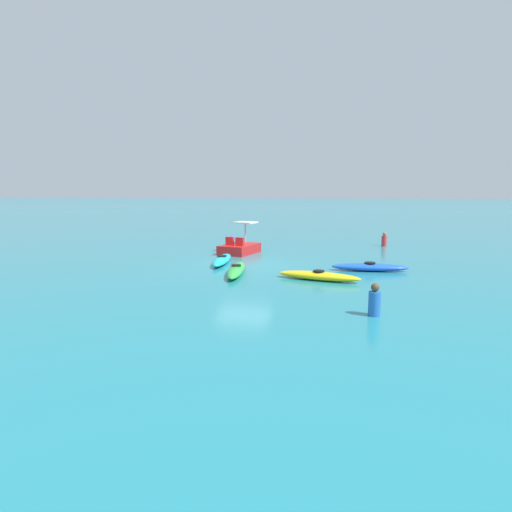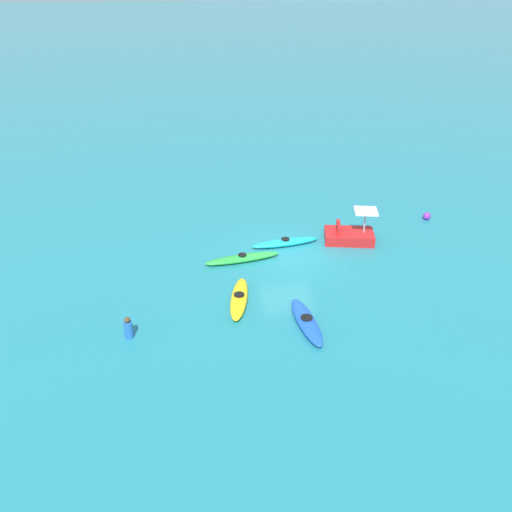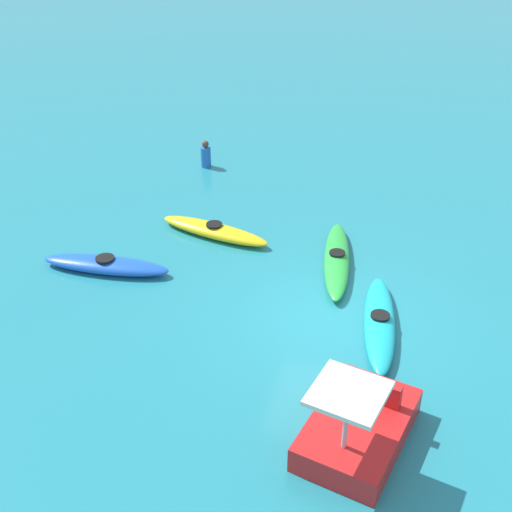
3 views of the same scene
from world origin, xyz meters
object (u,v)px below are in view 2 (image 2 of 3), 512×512
object	(u,v)px
buoy_purple	(427,216)
kayak_green	(242,258)
kayak_blue	(306,322)
kayak_yellow	(239,298)
person_by_kayaks	(128,329)
pedal_boat_red	(349,235)
kayak_cyan	(285,242)

from	to	relation	value
buoy_purple	kayak_green	bearing A→B (deg)	16.90
kayak_blue	kayak_yellow	bearing A→B (deg)	-40.22
kayak_yellow	kayak_green	xyz separation A→B (m)	(-0.55, -3.35, -0.00)
buoy_purple	person_by_kayaks	world-z (taller)	person_by_kayaks
kayak_yellow	buoy_purple	size ratio (longest dim) A/B	7.81
kayak_blue	pedal_boat_red	xyz separation A→B (m)	(-3.76, -6.64, 0.17)
kayak_yellow	pedal_boat_red	bearing A→B (deg)	-142.51
kayak_blue	kayak_cyan	world-z (taller)	same
buoy_purple	kayak_yellow	bearing A→B (deg)	30.64
kayak_cyan	buoy_purple	distance (m)	8.42
kayak_cyan	person_by_kayaks	xyz separation A→B (m)	(7.09, 6.41, 0.22)
kayak_cyan	buoy_purple	bearing A→B (deg)	-167.12
kayak_blue	buoy_purple	distance (m)	12.18
kayak_green	person_by_kayaks	world-z (taller)	person_by_kayaks
kayak_blue	kayak_yellow	world-z (taller)	same
kayak_green	buoy_purple	bearing A→B (deg)	-163.10
kayak_green	buoy_purple	distance (m)	10.96
kayak_yellow	kayak_green	distance (m)	3.40
buoy_purple	kayak_blue	bearing A→B (deg)	44.31
kayak_blue	kayak_cyan	size ratio (longest dim) A/B	0.92
kayak_cyan	pedal_boat_red	distance (m)	3.26
kayak_blue	kayak_cyan	bearing A→B (deg)	-94.38
kayak_yellow	pedal_boat_red	distance (m)	7.68
kayak_green	pedal_boat_red	bearing A→B (deg)	-166.61
kayak_cyan	pedal_boat_red	world-z (taller)	pedal_boat_red
kayak_yellow	buoy_purple	distance (m)	12.83
kayak_green	pedal_boat_red	distance (m)	5.70
kayak_yellow	person_by_kayaks	size ratio (longest dim) A/B	3.65
kayak_blue	kayak_green	size ratio (longest dim) A/B	0.88
kayak_green	person_by_kayaks	xyz separation A→B (m)	(4.81, 5.10, 0.22)
kayak_cyan	buoy_purple	size ratio (longest dim) A/B	8.43
kayak_cyan	person_by_kayaks	distance (m)	9.56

